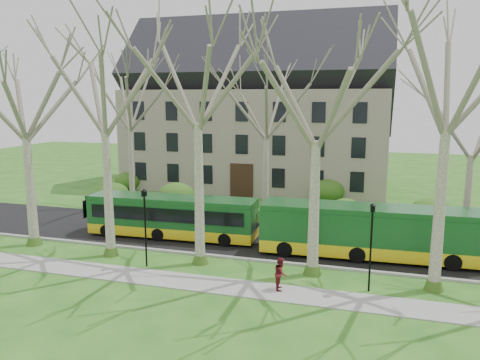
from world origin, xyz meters
name	(u,v)px	position (x,y,z in m)	size (l,w,h in m)	color
ground	(255,271)	(0.00, 0.00, 0.00)	(120.00, 120.00, 0.00)	#2A601B
sidewalk	(242,288)	(0.00, -2.50, 0.03)	(70.00, 2.00, 0.06)	gray
road	(276,241)	(0.00, 5.50, 0.03)	(80.00, 8.00, 0.06)	black
curb	(261,261)	(0.00, 1.50, 0.07)	(80.00, 0.25, 0.14)	#A5A39E
building	(258,109)	(-6.00, 24.00, 8.07)	(26.50, 12.20, 16.00)	gray
tree_row_verge	(257,142)	(0.00, 0.30, 7.00)	(49.00, 7.00, 14.00)	gray
tree_row_far	(275,142)	(-1.33, 11.00, 6.00)	(33.00, 7.00, 12.00)	gray
lamp_row	(250,230)	(0.00, -1.00, 2.57)	(36.22, 0.22, 4.30)	black
hedges	(244,196)	(-4.67, 14.00, 1.00)	(30.60, 8.60, 2.00)	#2A5518
bus_lead	(172,216)	(-6.86, 4.36, 1.48)	(11.34, 2.36, 2.83)	#175121
bus_follow	(369,231)	(5.85, 3.96, 1.63)	(12.55, 2.61, 3.14)	#175121
pedestrian_b	(281,273)	(1.85, -2.11, 0.86)	(0.78, 0.61, 1.60)	maroon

